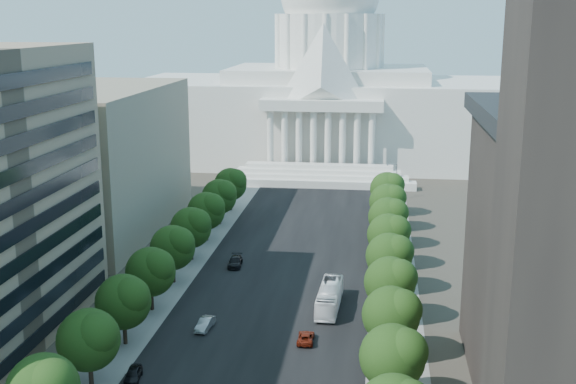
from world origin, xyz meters
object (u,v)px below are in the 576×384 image
at_px(car_dark_b, 235,262).
at_px(car_dark_a, 133,375).
at_px(city_bus, 329,297).
at_px(car_red, 306,338).
at_px(car_silver, 205,324).

bearing_deg(car_dark_b, car_dark_a, -99.63).
bearing_deg(car_dark_a, car_dark_b, 76.68).
xyz_separation_m(car_dark_a, city_bus, (22.47, 25.80, 1.06)).
xyz_separation_m(car_dark_a, car_red, (20.06, 13.50, -0.12)).
relative_size(car_red, city_bus, 0.36).
bearing_deg(car_dark_a, car_silver, 64.01).
distance_m(car_dark_a, car_dark_b, 43.44).
distance_m(car_silver, car_dark_b, 27.33).
distance_m(car_red, city_bus, 12.59).
bearing_deg(car_red, car_silver, -10.14).
bearing_deg(car_dark_a, city_bus, 41.24).
xyz_separation_m(car_red, city_bus, (2.41, 12.30, 1.18)).
height_order(car_dark_a, car_silver, car_silver).
xyz_separation_m(car_silver, car_red, (14.80, -2.43, -0.13)).
distance_m(car_red, car_dark_b, 33.68).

